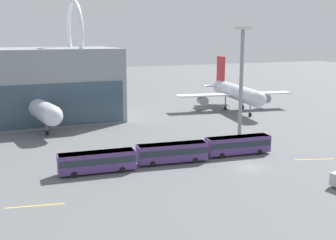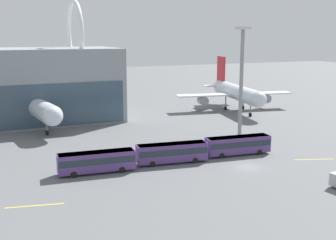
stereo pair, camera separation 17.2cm
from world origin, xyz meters
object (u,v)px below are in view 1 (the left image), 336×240
at_px(floodlight_mast, 241,74).
at_px(shuttle_bus_1, 172,152).
at_px(airliner_at_gate_far, 235,92).
at_px(airliner_at_gate_near, 32,105).
at_px(shuttle_bus_2, 238,144).
at_px(shuttle_bus_0, 97,161).

bearing_deg(floodlight_mast, shuttle_bus_1, -152.53).
distance_m(airliner_at_gate_far, floodlight_mast, 35.10).
xyz_separation_m(airliner_at_gate_near, floodlight_mast, (38.73, -30.30, 8.47)).
relative_size(airliner_at_gate_far, shuttle_bus_2, 2.82).
distance_m(shuttle_bus_1, floodlight_mast, 25.88).
height_order(airliner_at_gate_far, shuttle_bus_1, airliner_at_gate_far).
bearing_deg(floodlight_mast, shuttle_bus_2, -124.55).
bearing_deg(airliner_at_gate_far, shuttle_bus_0, -41.81).
bearing_deg(shuttle_bus_1, floodlight_mast, 35.02).
height_order(airliner_at_gate_near, shuttle_bus_1, airliner_at_gate_near).
bearing_deg(shuttle_bus_1, shuttle_bus_0, -172.48).
relative_size(shuttle_bus_1, floodlight_mast, 0.53).
height_order(airliner_at_gate_near, floodlight_mast, floodlight_mast).
relative_size(airliner_at_gate_near, airliner_at_gate_far, 1.04).
height_order(shuttle_bus_1, shuttle_bus_2, same).
bearing_deg(shuttle_bus_0, shuttle_bus_1, 4.90).
relative_size(shuttle_bus_0, shuttle_bus_2, 1.00).
bearing_deg(shuttle_bus_2, floodlight_mast, 61.21).
height_order(airliner_at_gate_near, shuttle_bus_2, airliner_at_gate_near).
xyz_separation_m(shuttle_bus_2, floodlight_mast, (7.50, 10.90, 11.53)).
xyz_separation_m(shuttle_bus_0, shuttle_bus_2, (26.10, -0.22, 0.00)).
bearing_deg(floodlight_mast, airliner_at_gate_far, 59.02).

